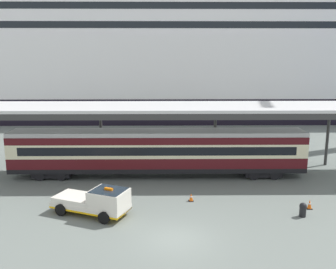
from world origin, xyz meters
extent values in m
plane|color=slate|center=(0.00, 0.00, 0.00)|extent=(400.00, 400.00, 0.00)
cube|color=black|center=(2.11, 50.55, 2.01)|extent=(127.97, 28.86, 4.02)
cube|color=white|center=(2.11, 50.55, 8.70)|extent=(127.97, 28.86, 9.37)
cube|color=white|center=(2.11, 50.55, 14.78)|extent=(117.74, 26.55, 2.78)
cube|color=black|center=(2.11, 37.32, 14.92)|extent=(112.62, 0.12, 1.00)
cube|color=white|center=(2.11, 50.55, 17.56)|extent=(113.03, 25.49, 2.78)
cube|color=black|center=(2.11, 37.85, 17.70)|extent=(108.11, 0.12, 1.00)
cube|color=silver|center=(-1.23, 12.19, 6.10)|extent=(43.44, 6.40, 0.25)
cube|color=#323232|center=(-1.23, 9.09, 5.72)|extent=(43.44, 0.20, 0.50)
cylinder|color=#323232|center=(-6.66, 15.00, 2.99)|extent=(0.28, 0.28, 5.97)
cylinder|color=#323232|center=(4.20, 15.00, 2.99)|extent=(0.28, 0.28, 5.97)
cylinder|color=#323232|center=(15.06, 15.00, 2.99)|extent=(0.28, 0.28, 5.97)
cube|color=black|center=(-1.23, 11.69, 0.85)|extent=(25.36, 2.80, 0.40)
cube|color=#470F14|center=(-1.23, 11.69, 1.50)|extent=(25.36, 2.80, 0.90)
cube|color=beige|center=(-1.23, 11.69, 2.55)|extent=(25.36, 2.80, 1.20)
cube|color=black|center=(-1.23, 10.32, 2.60)|extent=(23.33, 0.08, 0.72)
cube|color=#470F14|center=(-1.23, 11.69, 3.45)|extent=(25.36, 2.80, 0.60)
cube|color=#B2B2B2|center=(-1.23, 11.69, 3.93)|extent=(25.36, 2.69, 0.36)
cube|color=black|center=(-10.36, 11.69, 0.45)|extent=(3.20, 2.35, 0.50)
cylinder|color=black|center=(-11.26, 10.52, 0.42)|extent=(0.84, 0.12, 0.84)
cylinder|color=black|center=(-9.46, 10.52, 0.42)|extent=(0.84, 0.12, 0.84)
cube|color=black|center=(7.90, 11.69, 0.45)|extent=(3.20, 2.35, 0.50)
cylinder|color=black|center=(7.00, 10.52, 0.42)|extent=(0.84, 0.12, 0.84)
cylinder|color=black|center=(8.80, 10.52, 0.42)|extent=(0.84, 0.12, 0.84)
cube|color=silver|center=(-5.63, 3.72, 0.58)|extent=(5.57, 3.85, 0.36)
cube|color=#F2B20C|center=(-5.63, 3.72, 0.45)|extent=(5.58, 3.87, 0.12)
cube|color=silver|center=(-4.29, 3.16, 1.31)|extent=(2.85, 2.65, 1.10)
cube|color=#19232D|center=(-4.29, 3.16, 1.66)|extent=(2.63, 2.50, 0.44)
cube|color=orange|center=(-4.29, 3.16, 1.94)|extent=(0.59, 0.40, 0.16)
cube|color=silver|center=(-6.59, 4.13, 0.94)|extent=(3.43, 2.89, 0.36)
cylinder|color=black|center=(-3.71, 4.01, 0.40)|extent=(0.83, 0.54, 0.80)
cylinder|color=black|center=(-4.48, 2.16, 0.40)|extent=(0.83, 0.54, 0.80)
cylinder|color=black|center=(-6.78, 5.29, 0.40)|extent=(0.83, 0.54, 0.80)
cylinder|color=black|center=(-7.55, 3.44, 0.40)|extent=(0.83, 0.54, 0.80)
cube|color=black|center=(1.29, 5.85, 0.02)|extent=(0.36, 0.36, 0.04)
cone|color=#EA590F|center=(1.29, 5.85, 0.32)|extent=(0.30, 0.30, 0.56)
cylinder|color=white|center=(1.29, 5.85, 0.35)|extent=(0.17, 0.17, 0.08)
cube|color=black|center=(9.42, 4.34, 0.02)|extent=(0.36, 0.36, 0.04)
cone|color=#EA590F|center=(9.42, 4.34, 0.37)|extent=(0.30, 0.30, 0.66)
cylinder|color=white|center=(9.42, 4.34, 0.40)|extent=(0.17, 0.17, 0.09)
cylinder|color=black|center=(8.48, 3.09, 0.35)|extent=(0.44, 0.44, 0.70)
sphere|color=black|center=(8.48, 3.09, 0.72)|extent=(0.48, 0.48, 0.48)
camera|label=1|loc=(-0.71, -19.87, 10.42)|focal=39.96mm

